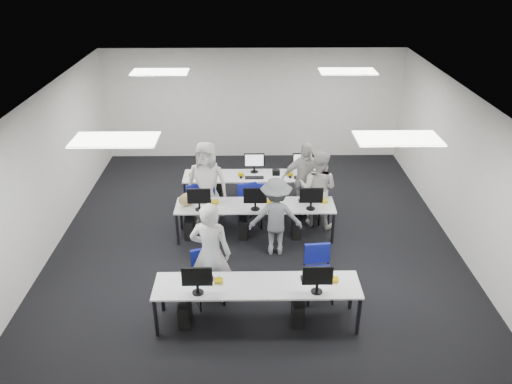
{
  "coord_description": "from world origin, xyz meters",
  "views": [
    {
      "loc": [
        -0.1,
        -8.62,
        5.52
      ],
      "look_at": [
        0.02,
        0.24,
        1.0
      ],
      "focal_mm": 35.0,
      "sensor_mm": 36.0,
      "label": 1
    }
  ],
  "objects_px": {
    "student_1": "(318,189)",
    "student_2": "(207,183)",
    "chair_2": "(198,213)",
    "chair_5": "(205,208)",
    "photographer": "(276,217)",
    "desk_front": "(257,287)",
    "student_0": "(211,253)",
    "chair_0": "(208,286)",
    "chair_7": "(309,206)",
    "chair_4": "(312,208)",
    "chair_3": "(249,213)",
    "desk_mid": "(255,207)",
    "student_3": "(304,180)",
    "chair_6": "(260,204)",
    "chair_1": "(318,282)"
  },
  "relations": [
    {
      "from": "chair_5",
      "to": "student_1",
      "type": "distance_m",
      "value": 2.48
    },
    {
      "from": "desk_front",
      "to": "student_1",
      "type": "bearing_deg",
      "value": 66.78
    },
    {
      "from": "chair_2",
      "to": "student_1",
      "type": "xyz_separation_m",
      "value": [
        2.53,
        -0.03,
        0.57
      ]
    },
    {
      "from": "student_2",
      "to": "chair_7",
      "type": "bearing_deg",
      "value": 13.63
    },
    {
      "from": "chair_0",
      "to": "chair_3",
      "type": "relative_size",
      "value": 1.02
    },
    {
      "from": "chair_1",
      "to": "chair_7",
      "type": "relative_size",
      "value": 1.13
    },
    {
      "from": "chair_5",
      "to": "student_3",
      "type": "bearing_deg",
      "value": -9.64
    },
    {
      "from": "chair_0",
      "to": "chair_1",
      "type": "height_order",
      "value": "chair_1"
    },
    {
      "from": "chair_7",
      "to": "student_3",
      "type": "bearing_deg",
      "value": 159.44
    },
    {
      "from": "chair_3",
      "to": "chair_7",
      "type": "distance_m",
      "value": 1.35
    },
    {
      "from": "chair_4",
      "to": "chair_5",
      "type": "distance_m",
      "value": 2.33
    },
    {
      "from": "chair_5",
      "to": "desk_front",
      "type": "bearing_deg",
      "value": -84.57
    },
    {
      "from": "desk_mid",
      "to": "chair_5",
      "type": "relative_size",
      "value": 3.8
    },
    {
      "from": "student_1",
      "to": "chair_7",
      "type": "bearing_deg",
      "value": -43.07
    },
    {
      "from": "chair_2",
      "to": "student_1",
      "type": "bearing_deg",
      "value": -21.6
    },
    {
      "from": "desk_front",
      "to": "student_2",
      "type": "xyz_separation_m",
      "value": [
        -1.01,
        3.26,
        0.23
      ]
    },
    {
      "from": "desk_front",
      "to": "chair_3",
      "type": "bearing_deg",
      "value": 92.2
    },
    {
      "from": "chair_6",
      "to": "chair_3",
      "type": "bearing_deg",
      "value": -105.9
    },
    {
      "from": "chair_0",
      "to": "photographer",
      "type": "relative_size",
      "value": 0.58
    },
    {
      "from": "student_2",
      "to": "chair_1",
      "type": "bearing_deg",
      "value": -42.18
    },
    {
      "from": "student_0",
      "to": "chair_7",
      "type": "bearing_deg",
      "value": -115.5
    },
    {
      "from": "chair_4",
      "to": "chair_5",
      "type": "height_order",
      "value": "chair_4"
    },
    {
      "from": "desk_front",
      "to": "chair_7",
      "type": "distance_m",
      "value": 3.63
    },
    {
      "from": "chair_2",
      "to": "chair_6",
      "type": "distance_m",
      "value": 1.38
    },
    {
      "from": "photographer",
      "to": "desk_mid",
      "type": "bearing_deg",
      "value": -57.65
    },
    {
      "from": "chair_1",
      "to": "student_2",
      "type": "relative_size",
      "value": 0.52
    },
    {
      "from": "desk_front",
      "to": "student_0",
      "type": "distance_m",
      "value": 0.98
    },
    {
      "from": "chair_4",
      "to": "photographer",
      "type": "distance_m",
      "value": 1.62
    },
    {
      "from": "chair_0",
      "to": "chair_6",
      "type": "bearing_deg",
      "value": 51.03
    },
    {
      "from": "chair_4",
      "to": "chair_0",
      "type": "bearing_deg",
      "value": -110.67
    },
    {
      "from": "student_0",
      "to": "student_1",
      "type": "xyz_separation_m",
      "value": [
        2.07,
        2.49,
        -0.08
      ]
    },
    {
      "from": "chair_4",
      "to": "desk_mid",
      "type": "bearing_deg",
      "value": -135.12
    },
    {
      "from": "photographer",
      "to": "chair_2",
      "type": "bearing_deg",
      "value": -35.29
    },
    {
      "from": "desk_front",
      "to": "chair_3",
      "type": "distance_m",
      "value": 3.08
    },
    {
      "from": "chair_4",
      "to": "chair_5",
      "type": "bearing_deg",
      "value": -165.04
    },
    {
      "from": "chair_1",
      "to": "chair_2",
      "type": "relative_size",
      "value": 1.09
    },
    {
      "from": "chair_7",
      "to": "chair_2",
      "type": "bearing_deg",
      "value": -175.78
    },
    {
      "from": "chair_3",
      "to": "chair_7",
      "type": "relative_size",
      "value": 1.1
    },
    {
      "from": "chair_0",
      "to": "student_3",
      "type": "bearing_deg",
      "value": 35.55
    },
    {
      "from": "desk_mid",
      "to": "chair_0",
      "type": "distance_m",
      "value": 2.23
    },
    {
      "from": "chair_1",
      "to": "student_0",
      "type": "distance_m",
      "value": 1.9
    },
    {
      "from": "chair_5",
      "to": "photographer",
      "type": "xyz_separation_m",
      "value": [
        1.47,
        -1.34,
        0.53
      ]
    },
    {
      "from": "chair_3",
      "to": "chair_5",
      "type": "bearing_deg",
      "value": 147.35
    },
    {
      "from": "chair_3",
      "to": "chair_6",
      "type": "distance_m",
      "value": 0.5
    },
    {
      "from": "chair_3",
      "to": "photographer",
      "type": "bearing_deg",
      "value": -80.45
    },
    {
      "from": "student_1",
      "to": "student_2",
      "type": "height_order",
      "value": "student_2"
    },
    {
      "from": "chair_4",
      "to": "chair_7",
      "type": "xyz_separation_m",
      "value": [
        -0.06,
        0.14,
        -0.02
      ]
    },
    {
      "from": "chair_0",
      "to": "chair_1",
      "type": "bearing_deg",
      "value": -18.95
    },
    {
      "from": "chair_0",
      "to": "chair_7",
      "type": "bearing_deg",
      "value": 33.65
    },
    {
      "from": "desk_mid",
      "to": "chair_3",
      "type": "distance_m",
      "value": 0.61
    }
  ]
}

